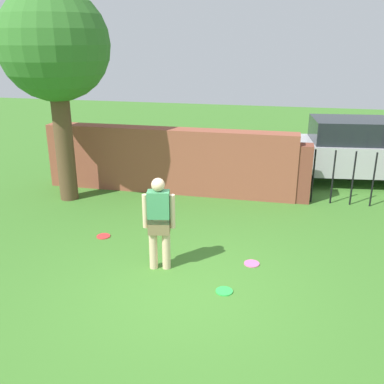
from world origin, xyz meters
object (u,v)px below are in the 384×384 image
object	(u,v)px
frisbee_red	(103,236)
frisbee_pink	(252,264)
frisbee_green	(224,291)
tree	(55,48)
car	(348,151)
person	(159,220)

from	to	relation	value
frisbee_red	frisbee_pink	distance (m)	3.02
frisbee_green	frisbee_pink	xyz separation A→B (m)	(0.34, 0.97, 0.00)
tree	car	world-z (taller)	tree
car	frisbee_pink	bearing A→B (deg)	61.71
car	frisbee_red	bearing A→B (deg)	36.74
person	frisbee_green	size ratio (longest dim) A/B	6.00
car	frisbee_green	xyz separation A→B (m)	(-2.45, -6.22, -0.85)
person	car	distance (m)	6.77
tree	frisbee_pink	distance (m)	6.31
tree	frisbee_red	xyz separation A→B (m)	(1.70, -1.87, -3.51)
frisbee_green	frisbee_pink	world-z (taller)	same
person	frisbee_pink	bearing A→B (deg)	6.29
tree	frisbee_pink	bearing A→B (deg)	-26.54
person	frisbee_pink	distance (m)	1.83
frisbee_red	frisbee_green	bearing A→B (deg)	-28.61
tree	frisbee_green	world-z (taller)	tree
frisbee_red	frisbee_pink	xyz separation A→B (m)	(2.99, -0.47, 0.00)
tree	car	size ratio (longest dim) A/B	1.11
frisbee_pink	person	bearing A→B (deg)	-163.02
frisbee_green	frisbee_pink	bearing A→B (deg)	70.55
tree	frisbee_pink	world-z (taller)	tree
frisbee_pink	frisbee_red	bearing A→B (deg)	171.02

